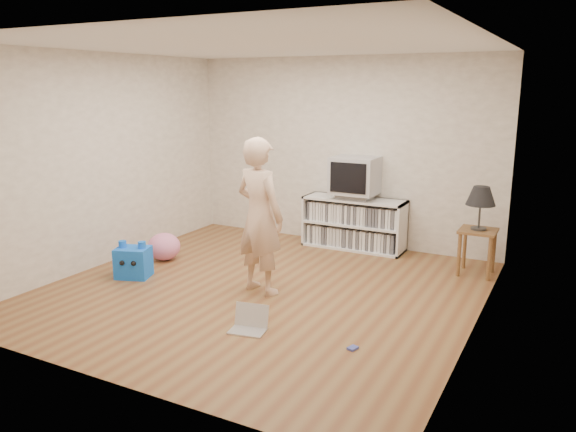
% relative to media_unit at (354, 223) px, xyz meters
% --- Properties ---
extents(ground, '(4.50, 4.50, 0.00)m').
position_rel_media_unit_xyz_m(ground, '(-0.29, -2.04, -0.35)').
color(ground, brown).
rests_on(ground, ground).
extents(walls, '(4.52, 4.52, 2.60)m').
position_rel_media_unit_xyz_m(walls, '(-0.29, -2.04, 0.95)').
color(walls, beige).
rests_on(walls, ground).
extents(ceiling, '(4.50, 4.50, 0.01)m').
position_rel_media_unit_xyz_m(ceiling, '(-0.29, -2.04, 2.25)').
color(ceiling, white).
rests_on(ceiling, walls).
extents(media_unit, '(1.40, 0.45, 0.70)m').
position_rel_media_unit_xyz_m(media_unit, '(0.00, 0.00, 0.00)').
color(media_unit, white).
rests_on(media_unit, ground).
extents(dvd_deck, '(0.45, 0.35, 0.07)m').
position_rel_media_unit_xyz_m(dvd_deck, '(0.00, -0.02, 0.39)').
color(dvd_deck, gray).
rests_on(dvd_deck, media_unit).
extents(crt_tv, '(0.60, 0.53, 0.50)m').
position_rel_media_unit_xyz_m(crt_tv, '(0.00, -0.02, 0.67)').
color(crt_tv, '#ACACB1').
rests_on(crt_tv, dvd_deck).
extents(side_table, '(0.42, 0.42, 0.55)m').
position_rel_media_unit_xyz_m(side_table, '(1.70, -0.39, 0.07)').
color(side_table, brown).
rests_on(side_table, ground).
extents(table_lamp, '(0.34, 0.34, 0.52)m').
position_rel_media_unit_xyz_m(table_lamp, '(1.70, -0.39, 0.59)').
color(table_lamp, '#333333').
rests_on(table_lamp, side_table).
extents(person, '(0.70, 0.54, 1.69)m').
position_rel_media_unit_xyz_m(person, '(-0.28, -2.08, 0.49)').
color(person, beige).
rests_on(person, ground).
extents(laptop, '(0.37, 0.32, 0.22)m').
position_rel_media_unit_xyz_m(laptop, '(0.13, -2.98, -0.29)').
color(laptop, silver).
rests_on(laptop, ground).
extents(playing_cards, '(0.09, 0.11, 0.02)m').
position_rel_media_unit_xyz_m(playing_cards, '(1.12, -2.91, -0.34)').
color(playing_cards, '#414CAE').
rests_on(playing_cards, ground).
extents(plush_blue, '(0.46, 0.41, 0.44)m').
position_rel_media_unit_xyz_m(plush_blue, '(-1.84, -2.37, -0.16)').
color(plush_blue, blue).
rests_on(plush_blue, ground).
extents(plush_pink, '(0.48, 0.48, 0.35)m').
position_rel_media_unit_xyz_m(plush_pink, '(-1.96, -1.67, -0.17)').
color(plush_pink, pink).
rests_on(plush_pink, ground).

